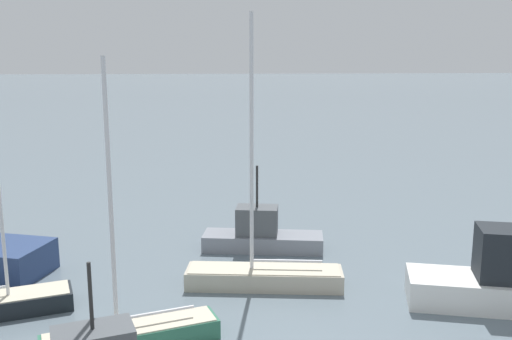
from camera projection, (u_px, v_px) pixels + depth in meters
name	position (u px, v px, depth m)	size (l,w,h in m)	color
sailboat_2	(131.00, 333.00, 17.30)	(5.48, 2.72, 8.83)	#2D6B51
sailboat_3	(264.00, 274.00, 21.88)	(6.19, 2.28, 10.39)	#BCB29E
fishing_boat_0	(506.00, 280.00, 19.97)	(6.86, 3.78, 5.22)	white
fishing_boat_1	(261.00, 235.00, 26.11)	(5.71, 2.55, 3.96)	gray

